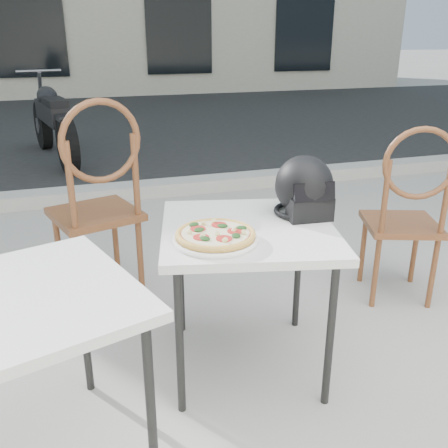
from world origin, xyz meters
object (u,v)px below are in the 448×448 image
object	(u,v)px
cafe_chair_main	(408,207)
helmet	(305,189)
pizza	(216,234)
cafe_table_side	(17,314)
motorcycle	(53,122)
cafe_table_main	(248,239)
cafe_chair_side	(98,193)
plate	(216,240)

from	to	relation	value
cafe_chair_main	helmet	bearing A→B (deg)	36.88
pizza	cafe_table_side	bearing A→B (deg)	-163.01
cafe_chair_main	motorcycle	xyz separation A→B (m)	(-1.82, 4.14, -0.11)
cafe_table_main	cafe_chair_main	xyz separation A→B (m)	(1.02, 0.29, -0.06)
pizza	motorcycle	size ratio (longest dim) A/B	0.20
cafe_table_main	pizza	distance (m)	0.24
cafe_chair_side	motorcycle	xyz separation A→B (m)	(-0.26, 3.63, -0.19)
cafe_chair_main	cafe_table_side	distance (m)	2.00
cafe_chair_main	motorcycle	bearing A→B (deg)	-46.46
cafe_table_main	cafe_chair_side	xyz separation A→B (m)	(-0.55, 0.80, 0.02)
helmet	cafe_chair_side	bearing A→B (deg)	142.99
plate	motorcycle	size ratio (longest dim) A/B	0.21
cafe_chair_main	cafe_table_side	xyz separation A→B (m)	(-1.90, -0.62, 0.05)
pizza	cafe_chair_main	xyz separation A→B (m)	(1.19, 0.41, -0.15)
cafe_chair_main	cafe_table_side	size ratio (longest dim) A/B	1.13
helmet	cafe_table_side	size ratio (longest dim) A/B	0.32
cafe_chair_side	pizza	bearing A→B (deg)	94.92
helmet	motorcycle	bearing A→B (deg)	108.74
pizza	cafe_chair_main	bearing A→B (deg)	18.86
cafe_table_main	pizza	size ratio (longest dim) A/B	2.13
pizza	helmet	xyz separation A→B (m)	(0.46, 0.18, 0.08)
plate	helmet	xyz separation A→B (m)	(0.46, 0.18, 0.11)
helmet	pizza	bearing A→B (deg)	-153.67
cafe_table_side	motorcycle	xyz separation A→B (m)	(0.08, 4.77, -0.17)
cafe_table_main	helmet	xyz separation A→B (m)	(0.28, 0.06, 0.18)
helmet	cafe_chair_main	xyz separation A→B (m)	(0.73, 0.23, -0.23)
cafe_chair_side	motorcycle	bearing A→B (deg)	-102.91
cafe_table_main	pizza	bearing A→B (deg)	-145.70
plate	motorcycle	world-z (taller)	motorcycle
cafe_table_side	cafe_chair_main	bearing A→B (deg)	18.17
helmet	cafe_chair_main	distance (m)	0.80
cafe_table_main	cafe_table_side	distance (m)	0.95
cafe_chair_main	motorcycle	world-z (taller)	motorcycle
cafe_table_main	motorcycle	bearing A→B (deg)	100.34
helmet	cafe_chair_side	distance (m)	1.12
cafe_chair_side	helmet	bearing A→B (deg)	121.27
motorcycle	cafe_chair_main	bearing A→B (deg)	-77.34
cafe_table_main	cafe_table_side	size ratio (longest dim) A/B	0.96
plate	cafe_chair_main	bearing A→B (deg)	18.87
motorcycle	pizza	bearing A→B (deg)	-93.22
plate	pizza	bearing A→B (deg)	51.28
plate	pizza	world-z (taller)	pizza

